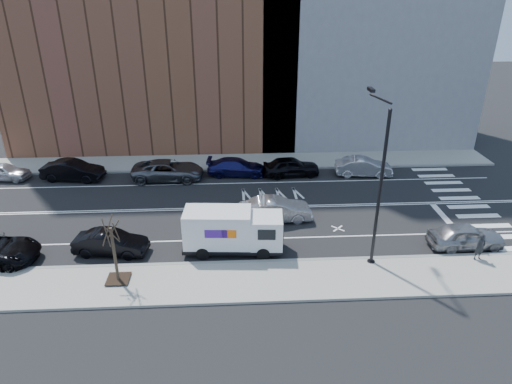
{
  "coord_description": "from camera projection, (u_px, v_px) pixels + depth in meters",
  "views": [
    {
      "loc": [
        -0.73,
        -28.83,
        14.79
      ],
      "look_at": [
        0.81,
        -0.39,
        1.4
      ],
      "focal_mm": 32.0,
      "sensor_mm": 36.0,
      "label": 1
    }
  ],
  "objects": [
    {
      "name": "ground",
      "position": [
        244.0,
        208.0,
        32.38
      ],
      "size": [
        120.0,
        120.0,
        0.0
      ],
      "primitive_type": "plane",
      "color": "black",
      "rests_on": "ground"
    },
    {
      "name": "street_tree",
      "position": [
        115.0,
        260.0,
        23.83
      ],
      "size": [
        1.2,
        1.2,
        3.75
      ],
      "color": "black",
      "rests_on": "ground"
    },
    {
      "name": "road_markings",
      "position": [
        244.0,
        208.0,
        32.38
      ],
      "size": [
        40.0,
        8.6,
        0.01
      ],
      "primitive_type": null,
      "color": "white",
      "rests_on": "ground"
    },
    {
      "name": "pedestrian",
      "position": [
        480.0,
        247.0,
        25.85
      ],
      "size": [
        0.68,
        0.53,
        1.65
      ],
      "primitive_type": "imported",
      "rotation": [
        0.0,
        0.0,
        0.25
      ],
      "color": "black",
      "rests_on": "sidewalk_near"
    },
    {
      "name": "near_parked_rear_a",
      "position": [
        111.0,
        243.0,
        26.73
      ],
      "size": [
        4.44,
        2.05,
        1.41
      ],
      "primitive_type": "imported",
      "rotation": [
        0.0,
        0.0,
        1.44
      ],
      "color": "black",
      "rests_on": "ground"
    },
    {
      "name": "far_parked_d",
      "position": [
        237.0,
        167.0,
        37.5
      ],
      "size": [
        4.99,
        2.38,
        1.41
      ],
      "primitive_type": "imported",
      "rotation": [
        0.0,
        0.0,
        1.48
      ],
      "color": "#171751",
      "rests_on": "ground"
    },
    {
      "name": "fedex_van",
      "position": [
        232.0,
        230.0,
        26.68
      ],
      "size": [
        5.97,
        2.4,
        2.67
      ],
      "rotation": [
        0.0,
        0.0,
        -0.07
      ],
      "color": "black",
      "rests_on": "ground"
    },
    {
      "name": "driving_sedan",
      "position": [
        276.0,
        210.0,
        30.4
      ],
      "size": [
        4.85,
        1.93,
        1.57
      ],
      "primitive_type": "imported",
      "rotation": [
        0.0,
        0.0,
        1.63
      ],
      "color": "#A3A3A8",
      "rests_on": "ground"
    },
    {
      "name": "sidewalk_near",
      "position": [
        249.0,
        281.0,
        24.4
      ],
      "size": [
        44.0,
        3.6,
        0.15
      ],
      "primitive_type": "cube",
      "color": "gray",
      "rests_on": "ground"
    },
    {
      "name": "sidewalk_far",
      "position": [
        241.0,
        162.0,
        40.3
      ],
      "size": [
        44.0,
        3.6,
        0.15
      ],
      "primitive_type": "cube",
      "color": "gray",
      "rests_on": "ground"
    },
    {
      "name": "curb_far",
      "position": [
        242.0,
        169.0,
        38.67
      ],
      "size": [
        44.0,
        0.25,
        0.17
      ],
      "primitive_type": "cube",
      "color": "gray",
      "rests_on": "ground"
    },
    {
      "name": "near_parked_front",
      "position": [
        466.0,
        236.0,
        27.35
      ],
      "size": [
        4.56,
        1.99,
        1.53
      ],
      "primitive_type": "imported",
      "rotation": [
        0.0,
        0.0,
        1.61
      ],
      "color": "#98989C",
      "rests_on": "ground"
    },
    {
      "name": "bldg_brick",
      "position": [
        150.0,
        24.0,
        41.41
      ],
      "size": [
        26.0,
        10.0,
        22.0
      ],
      "primitive_type": "cube",
      "color": "brown",
      "rests_on": "ground"
    },
    {
      "name": "far_parked_b",
      "position": [
        73.0,
        170.0,
        36.57
      ],
      "size": [
        5.05,
        2.35,
        1.6
      ],
      "primitive_type": "imported",
      "rotation": [
        0.0,
        0.0,
        1.43
      ],
      "color": "black",
      "rests_on": "ground"
    },
    {
      "name": "far_parked_c",
      "position": [
        168.0,
        170.0,
        36.63
      ],
      "size": [
        5.72,
        2.72,
        1.58
      ],
      "primitive_type": "imported",
      "rotation": [
        0.0,
        0.0,
        1.55
      ],
      "color": "#54565D",
      "rests_on": "ground"
    },
    {
      "name": "far_parked_f",
      "position": [
        363.0,
        167.0,
        37.42
      ],
      "size": [
        4.7,
        2.01,
        1.51
      ],
      "primitive_type": "imported",
      "rotation": [
        0.0,
        0.0,
        1.48
      ],
      "color": "silver",
      "rests_on": "ground"
    },
    {
      "name": "bldg_concrete",
      "position": [
        369.0,
        0.0,
        41.53
      ],
      "size": [
        20.0,
        10.0,
        26.0
      ],
      "primitive_type": "cube",
      "color": "slate",
      "rests_on": "ground"
    },
    {
      "name": "crosswalk",
      "position": [
        464.0,
        202.0,
        33.16
      ],
      "size": [
        3.0,
        14.0,
        0.01
      ],
      "primitive_type": null,
      "color": "white",
      "rests_on": "ground"
    },
    {
      "name": "far_parked_a",
      "position": [
        4.0,
        171.0,
        36.66
      ],
      "size": [
        4.25,
        2.15,
        1.39
      ],
      "primitive_type": "imported",
      "rotation": [
        0.0,
        0.0,
        1.44
      ],
      "color": "silver",
      "rests_on": "ground"
    },
    {
      "name": "far_parked_e",
      "position": [
        291.0,
        167.0,
        37.34
      ],
      "size": [
        4.74,
        2.2,
        1.57
      ],
      "primitive_type": "imported",
      "rotation": [
        0.0,
        0.0,
        1.65
      ],
      "color": "black",
      "rests_on": "ground"
    },
    {
      "name": "curb_near",
      "position": [
        248.0,
        262.0,
        26.02
      ],
      "size": [
        44.0,
        0.25,
        0.17
      ],
      "primitive_type": "cube",
      "color": "gray",
      "rests_on": "ground"
    },
    {
      "name": "streetlight",
      "position": [
        378.0,
        179.0,
        24.32
      ],
      "size": [
        0.44,
        4.02,
        9.34
      ],
      "color": "black",
      "rests_on": "ground"
    }
  ]
}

